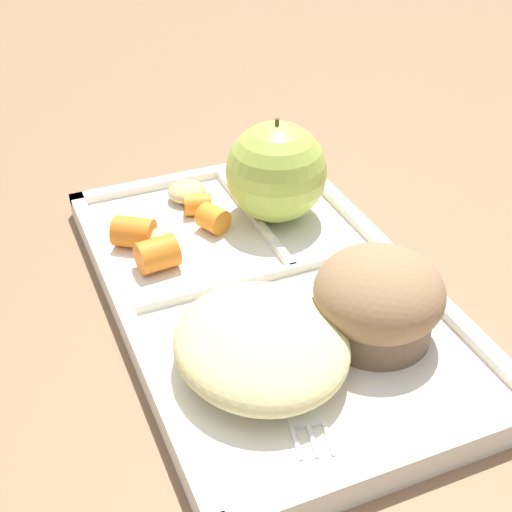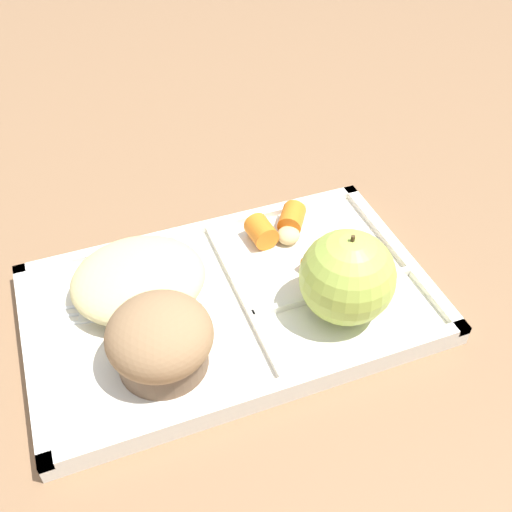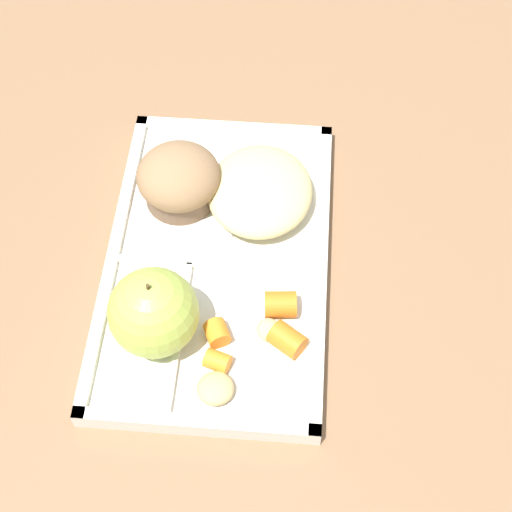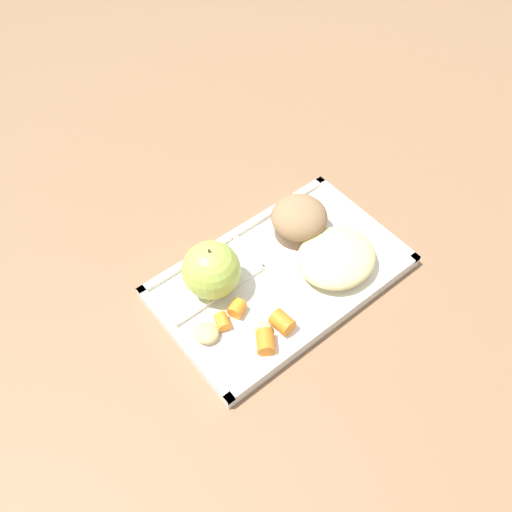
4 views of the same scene
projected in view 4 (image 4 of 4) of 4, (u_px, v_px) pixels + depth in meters
name	position (u px, v px, depth m)	size (l,w,h in m)	color
ground	(281.00, 280.00, 0.85)	(6.00, 6.00, 0.00)	#846042
lunch_tray	(281.00, 278.00, 0.84)	(0.38, 0.23, 0.02)	silver
green_apple	(211.00, 270.00, 0.79)	(0.09, 0.09, 0.09)	#A8C14C
bran_muffin	(299.00, 220.00, 0.86)	(0.09, 0.09, 0.07)	brown
carrot_slice_large	(265.00, 342.00, 0.75)	(0.03, 0.03, 0.03)	orange
carrot_slice_diagonal	(282.00, 322.00, 0.77)	(0.03, 0.03, 0.03)	orange
carrot_slice_near_corner	(237.00, 308.00, 0.78)	(0.02, 0.02, 0.02)	orange
carrot_slice_tilted	(222.00, 322.00, 0.77)	(0.02, 0.02, 0.02)	orange
potato_chunk_large	(207.00, 333.00, 0.76)	(0.04, 0.04, 0.02)	tan
potato_chunk_browned	(263.00, 329.00, 0.77)	(0.02, 0.03, 0.02)	tan
egg_noodle_pile	(336.00, 258.00, 0.83)	(0.13, 0.12, 0.04)	#D6C684
meatball_back	(337.00, 260.00, 0.83)	(0.03, 0.03, 0.03)	#755B4C
meatball_side	(345.00, 257.00, 0.83)	(0.04, 0.04, 0.04)	#755B4C
meatball_front	(331.00, 254.00, 0.84)	(0.03, 0.03, 0.03)	brown
meatball_center	(341.00, 258.00, 0.83)	(0.04, 0.04, 0.04)	brown
plastic_fork	(337.00, 253.00, 0.86)	(0.16, 0.05, 0.00)	white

